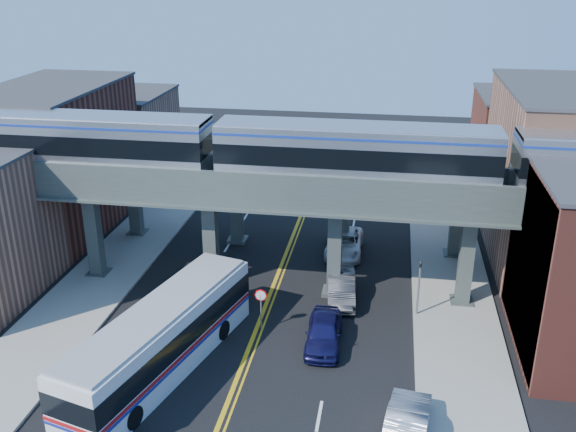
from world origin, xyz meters
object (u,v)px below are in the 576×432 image
(transit_train, at_px, (356,153))
(car_lane_a, at_px, (324,332))
(car_parked_curb, at_px, (407,426))
(traffic_signal, at_px, (419,282))
(transit_bus, at_px, (161,340))
(car_lane_b, at_px, (341,288))
(car_lane_c, at_px, (344,243))
(stop_sign, at_px, (261,303))
(car_lane_d, at_px, (365,188))

(transit_train, height_order, car_lane_a, transit_train)
(car_parked_curb, bearing_deg, traffic_signal, -86.59)
(traffic_signal, xyz_separation_m, car_lane_a, (-5.17, -3.99, -1.48))
(car_lane_a, bearing_deg, car_parked_curb, -59.69)
(car_lane_a, height_order, car_parked_curb, car_parked_curb)
(transit_train, bearing_deg, transit_bus, -133.27)
(car_lane_b, bearing_deg, car_lane_c, 87.55)
(car_lane_a, xyz_separation_m, car_lane_b, (0.52, 5.28, -0.02))
(stop_sign, xyz_separation_m, car_lane_c, (3.87, 11.15, -0.99))
(transit_train, height_order, car_lane_d, transit_train)
(traffic_signal, xyz_separation_m, transit_bus, (-13.18, -7.62, -0.50))
(car_lane_a, bearing_deg, car_lane_b, 82.37)
(transit_train, distance_m, transit_bus, 15.25)
(car_lane_a, height_order, car_lane_b, car_lane_a)
(traffic_signal, xyz_separation_m, car_lane_c, (-5.03, 8.15, -1.53))
(transit_train, bearing_deg, car_lane_b, -126.20)
(car_lane_c, bearing_deg, stop_sign, -109.50)
(car_lane_b, bearing_deg, car_parked_curb, -77.90)
(car_lane_d, bearing_deg, stop_sign, -106.00)
(stop_sign, distance_m, car_lane_a, 3.97)
(stop_sign, xyz_separation_m, traffic_signal, (8.90, 3.00, 0.54))
(transit_train, bearing_deg, car_lane_c, 98.33)
(transit_train, distance_m, car_lane_b, 8.66)
(traffic_signal, relative_size, car_lane_a, 0.86)
(car_lane_a, bearing_deg, car_lane_c, 87.35)
(car_lane_d, relative_size, car_parked_curb, 1.03)
(traffic_signal, bearing_deg, transit_train, 154.14)
(transit_bus, bearing_deg, car_lane_d, -2.61)
(traffic_signal, bearing_deg, car_lane_a, -142.35)
(transit_train, height_order, car_parked_curb, transit_train)
(car_lane_b, relative_size, car_lane_d, 0.90)
(transit_bus, xyz_separation_m, car_parked_curb, (12.47, -3.44, -0.95))
(car_lane_c, distance_m, car_lane_d, 12.34)
(traffic_signal, distance_m, car_lane_c, 9.70)
(car_lane_a, distance_m, car_lane_d, 24.47)
(car_lane_d, bearing_deg, traffic_signal, -83.07)
(stop_sign, relative_size, car_lane_a, 0.55)
(car_lane_c, bearing_deg, car_lane_b, -87.19)
(car_lane_b, bearing_deg, traffic_signal, -21.08)
(car_lane_c, relative_size, car_parked_curb, 1.07)
(car_lane_d, bearing_deg, car_lane_b, -96.01)
(transit_bus, bearing_deg, car_lane_c, -12.22)
(car_lane_c, bearing_deg, transit_bus, -117.69)
(car_lane_c, bearing_deg, car_lane_d, 85.82)
(traffic_signal, height_order, car_lane_c, traffic_signal)
(stop_sign, bearing_deg, traffic_signal, 18.63)
(car_lane_b, bearing_deg, stop_sign, -140.37)
(transit_bus, bearing_deg, car_lane_b, -28.65)
(stop_sign, distance_m, car_lane_c, 11.85)
(transit_train, height_order, stop_sign, transit_train)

